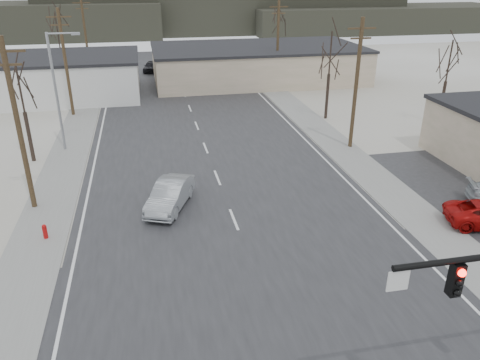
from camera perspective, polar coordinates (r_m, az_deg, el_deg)
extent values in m
plane|color=white|center=(20.46, 3.67, -15.65)|extent=(140.00, 140.00, 0.00)
cube|color=#28272A|center=(33.09, -3.05, 0.94)|extent=(18.00, 110.00, 0.05)
cube|color=#28272A|center=(20.44, 3.67, -15.61)|extent=(90.00, 10.00, 0.04)
cube|color=gray|center=(37.95, -20.29, 2.55)|extent=(3.00, 90.00, 0.06)
cube|color=gray|center=(40.32, 10.93, 4.90)|extent=(3.00, 90.00, 0.06)
cube|color=black|center=(13.94, 24.79, -10.91)|extent=(0.32, 0.30, 1.00)
sphere|color=#FF0C05|center=(13.66, 25.43, -10.18)|extent=(0.22, 0.22, 0.22)
cube|color=silver|center=(12.97, 18.71, -11.55)|extent=(0.60, 0.04, 0.60)
cylinder|color=#A50C0C|center=(27.00, -22.65, -6.00)|extent=(0.24, 0.24, 0.70)
sphere|color=#A50C0C|center=(26.82, -22.79, -5.26)|extent=(0.24, 0.24, 0.24)
cube|color=silver|center=(57.36, -23.54, 11.24)|extent=(22.00, 12.00, 4.20)
cube|color=black|center=(56.97, -23.92, 13.43)|extent=(22.30, 12.30, 0.30)
cube|color=#C9B099|center=(61.81, 2.10, 13.91)|extent=(26.00, 14.00, 4.00)
cube|color=black|center=(61.46, 2.13, 15.88)|extent=(26.30, 14.30, 0.30)
cylinder|color=#493722|center=(29.15, -25.36, 5.75)|extent=(0.30, 0.30, 10.00)
cube|color=#493722|center=(28.27, -26.90, 13.81)|extent=(2.20, 0.12, 0.12)
cube|color=#493722|center=(28.37, -26.63, 12.44)|extent=(1.60, 0.12, 0.12)
cylinder|color=#493722|center=(48.30, -20.47, 13.14)|extent=(0.30, 0.30, 10.00)
cube|color=#493722|center=(47.77, -21.23, 18.06)|extent=(2.20, 0.12, 0.12)
cube|color=#493722|center=(47.83, -21.10, 17.23)|extent=(1.60, 0.12, 0.12)
cylinder|color=#493722|center=(67.94, -18.30, 16.27)|extent=(0.30, 0.30, 10.00)
cube|color=#493722|center=(67.57, -18.78, 19.78)|extent=(2.20, 0.12, 0.12)
cube|color=#493722|center=(67.61, -18.70, 19.19)|extent=(1.60, 0.12, 0.12)
cylinder|color=#493722|center=(37.58, 13.97, 11.11)|extent=(0.30, 0.30, 10.00)
cube|color=#493722|center=(36.90, 14.65, 17.46)|extent=(2.20, 0.12, 0.12)
cube|color=#493722|center=(36.98, 14.53, 16.39)|extent=(1.60, 0.12, 0.12)
cylinder|color=#493722|center=(57.89, 4.61, 16.15)|extent=(0.30, 0.30, 10.00)
cube|color=#493722|center=(57.45, 4.76, 20.30)|extent=(2.20, 0.12, 0.12)
cube|color=#493722|center=(57.51, 4.73, 19.60)|extent=(1.60, 0.12, 0.12)
cylinder|color=gray|center=(38.63, -21.48, 9.74)|extent=(0.20, 0.20, 9.00)
cylinder|color=gray|center=(37.73, -20.98, 16.36)|extent=(2.00, 0.12, 0.12)
cube|color=gray|center=(37.60, -19.41, 16.48)|extent=(0.60, 0.25, 0.18)
cylinder|color=#31241E|center=(37.83, -24.28, 4.81)|extent=(0.28, 0.28, 3.75)
cylinder|color=#31241E|center=(36.96, -25.18, 9.73)|extent=(0.14, 0.14, 3.75)
cylinder|color=#31241E|center=(45.75, 10.58, 9.98)|extent=(0.28, 0.28, 4.25)
cylinder|color=#31241E|center=(44.98, 10.96, 14.70)|extent=(0.14, 0.14, 4.25)
cylinder|color=#31241E|center=(62.78, -20.78, 12.80)|extent=(0.28, 0.28, 4.50)
cylinder|color=#31241E|center=(62.20, -21.34, 16.43)|extent=(0.14, 0.14, 4.50)
cylinder|color=#31241E|center=(70.70, 4.61, 15.16)|extent=(0.28, 0.28, 4.00)
cylinder|color=#31241E|center=(70.22, 4.71, 18.06)|extent=(0.14, 0.14, 4.00)
cylinder|color=#31241E|center=(46.84, 23.38, 8.58)|extent=(0.28, 0.28, 4.00)
cylinder|color=#31241E|center=(46.12, 24.13, 12.87)|extent=(0.14, 0.14, 4.00)
cube|color=#333026|center=(113.08, -1.82, 19.90)|extent=(80.00, 18.00, 9.00)
cube|color=#333026|center=(118.77, 16.55, 18.35)|extent=(60.00, 18.00, 5.50)
imported|color=gray|center=(28.19, -8.52, -1.79)|extent=(3.46, 5.17, 1.61)
imported|color=black|center=(67.75, -3.86, 13.71)|extent=(1.98, 4.83, 1.40)
imported|color=black|center=(68.35, -10.77, 13.46)|extent=(2.73, 4.51, 1.43)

